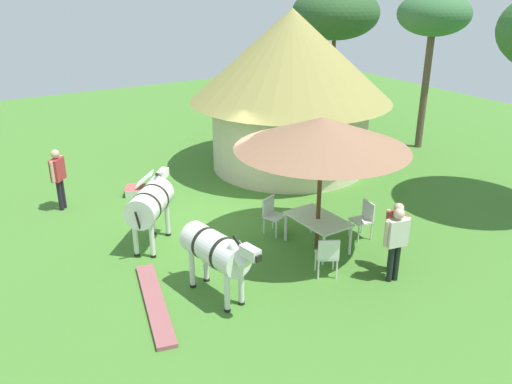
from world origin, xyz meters
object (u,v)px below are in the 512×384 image
at_px(shade_umbrella, 322,133).
at_px(patio_chair_near_hut, 272,213).
at_px(patio_dining_table, 318,221).
at_px(guest_beside_umbrella, 396,231).
at_px(standing_watcher, 58,174).
at_px(guest_behind_table, 396,238).
at_px(zebra_nearest_camera, 217,251).
at_px(patio_chair_east_end, 327,254).
at_px(acacia_tree_behind_hut, 336,13).
at_px(acacia_tree_right_background, 434,16).
at_px(thatched_hut, 291,82).
at_px(patio_chair_west_end, 364,217).
at_px(zebra_by_umbrella, 151,203).
at_px(striped_lounge_chair, 139,186).

relative_size(shade_umbrella, patio_chair_near_hut, 4.20).
relative_size(patio_dining_table, guest_beside_umbrella, 0.97).
bearing_deg(standing_watcher, guest_beside_umbrella, 77.47).
bearing_deg(guest_behind_table, zebra_nearest_camera, -10.54).
xyz_separation_m(patio_chair_east_end, guest_behind_table, (0.81, 1.06, 0.45)).
distance_m(guest_behind_table, acacia_tree_behind_hut, 13.17).
bearing_deg(acacia_tree_right_background, guest_behind_table, -50.38).
distance_m(guest_beside_umbrella, acacia_tree_behind_hut, 12.80).
distance_m(thatched_hut, zebra_nearest_camera, 7.99).
bearing_deg(acacia_tree_right_background, standing_watcher, -95.02).
relative_size(thatched_hut, patio_chair_near_hut, 6.99).
xyz_separation_m(patio_chair_west_end, standing_watcher, (-5.43, -5.75, 0.48)).
bearing_deg(shade_umbrella, zebra_by_umbrella, -123.81).
xyz_separation_m(patio_dining_table, guest_beside_umbrella, (1.65, 0.75, 0.27)).
bearing_deg(guest_beside_umbrella, patio_chair_east_end, -119.90).
xyz_separation_m(shade_umbrella, guest_behind_table, (1.93, 0.46, -1.75)).
height_order(zebra_nearest_camera, zebra_by_umbrella, zebra_by_umbrella).
height_order(shade_umbrella, patio_chair_east_end, shade_umbrella).
bearing_deg(standing_watcher, shade_umbrella, 80.75).
bearing_deg(patio_dining_table, striped_lounge_chair, -155.06).
relative_size(patio_chair_east_end, patio_chair_west_end, 1.00).
bearing_deg(patio_chair_east_end, striped_lounge_chair, 134.33).
distance_m(guest_behind_table, zebra_nearest_camera, 3.58).
xyz_separation_m(zebra_nearest_camera, acacia_tree_behind_hut, (-9.32, 10.26, 3.38)).
height_order(guest_behind_table, acacia_tree_right_background, acacia_tree_right_background).
relative_size(patio_chair_near_hut, guest_behind_table, 0.56).
xyz_separation_m(guest_behind_table, zebra_by_umbrella, (-4.04, -3.60, 0.08)).
xyz_separation_m(thatched_hut, guest_behind_table, (6.87, -2.18, -1.77)).
bearing_deg(striped_lounge_chair, patio_dining_table, -126.45).
height_order(thatched_hut, patio_dining_table, thatched_hut).
bearing_deg(striped_lounge_chair, acacia_tree_behind_hut, -41.28).
bearing_deg(zebra_nearest_camera, acacia_tree_behind_hut, -147.96).
xyz_separation_m(guest_beside_umbrella, acacia_tree_behind_hut, (-10.37, 6.64, 3.46)).
relative_size(patio_dining_table, patio_chair_west_end, 1.67).
relative_size(striped_lounge_chair, acacia_tree_behind_hut, 0.17).
bearing_deg(patio_dining_table, zebra_nearest_camera, -78.26).
xyz_separation_m(guest_beside_umbrella, acacia_tree_right_background, (-5.83, 7.10, 3.61)).
xyz_separation_m(patio_chair_near_hut, standing_watcher, (-4.09, -4.02, 0.48)).
bearing_deg(patio_chair_near_hut, guest_beside_umbrella, 91.51).
bearing_deg(patio_chair_near_hut, zebra_by_umbrella, -41.07).
height_order(guest_beside_umbrella, acacia_tree_right_background, acacia_tree_right_background).
bearing_deg(patio_chair_east_end, zebra_nearest_camera, -164.59).
bearing_deg(thatched_hut, guest_behind_table, -17.58).
distance_m(patio_chair_near_hut, guest_beside_umbrella, 3.11).
relative_size(patio_chair_near_hut, acacia_tree_right_background, 0.17).
height_order(zebra_by_umbrella, acacia_tree_behind_hut, acacia_tree_behind_hut).
distance_m(guest_beside_umbrella, striped_lounge_chair, 7.51).
relative_size(guest_beside_umbrella, guest_behind_table, 0.96).
height_order(patio_dining_table, guest_behind_table, guest_behind_table).
distance_m(shade_umbrella, zebra_nearest_camera, 3.39).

